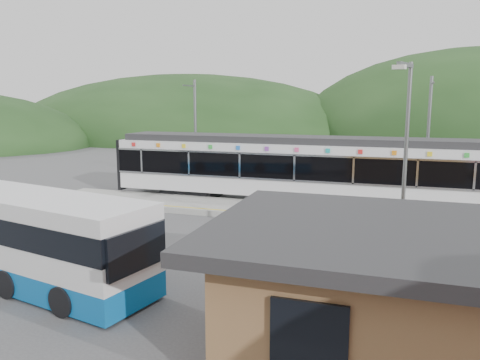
% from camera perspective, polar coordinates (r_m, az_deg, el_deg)
% --- Properties ---
extents(ground, '(120.00, 120.00, 0.00)m').
position_cam_1_polar(ground, '(20.74, 2.93, -6.25)').
color(ground, '#4C4C4F').
rests_on(ground, ground).
extents(hills, '(146.00, 149.00, 26.00)m').
position_cam_1_polar(hills, '(25.19, 20.00, -3.97)').
color(hills, '#1E3D19').
rests_on(hills, ground).
extents(platform, '(26.00, 3.20, 0.30)m').
position_cam_1_polar(platform, '(23.79, 5.06, -3.82)').
color(platform, '#9E9E99').
rests_on(platform, ground).
extents(yellow_line, '(26.00, 0.10, 0.01)m').
position_cam_1_polar(yellow_line, '(22.53, 4.30, -4.17)').
color(yellow_line, yellow).
rests_on(yellow_line, platform).
extents(train, '(20.44, 3.01, 3.74)m').
position_cam_1_polar(train, '(26.05, 6.27, 1.61)').
color(train, black).
rests_on(train, ground).
extents(catenary_mast_west, '(0.18, 1.80, 7.00)m').
position_cam_1_polar(catenary_mast_west, '(30.45, -5.48, 5.77)').
color(catenary_mast_west, slate).
rests_on(catenary_mast_west, ground).
extents(catenary_mast_east, '(0.18, 1.80, 7.00)m').
position_cam_1_polar(catenary_mast_east, '(27.93, 21.93, 4.78)').
color(catenary_mast_east, slate).
rests_on(catenary_mast_east, ground).
extents(station_shelter, '(9.20, 6.20, 3.00)m').
position_cam_1_polar(station_shelter, '(11.05, 21.30, -12.89)').
color(station_shelter, brown).
rests_on(station_shelter, ground).
extents(bus, '(10.71, 4.51, 2.85)m').
position_cam_1_polar(bus, '(16.71, -25.87, -6.24)').
color(bus, '#0B5FAC').
rests_on(bus, ground).
extents(lamp_post, '(0.47, 1.22, 6.79)m').
position_cam_1_polar(lamp_post, '(14.82, 19.54, 2.74)').
color(lamp_post, slate).
rests_on(lamp_post, ground).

